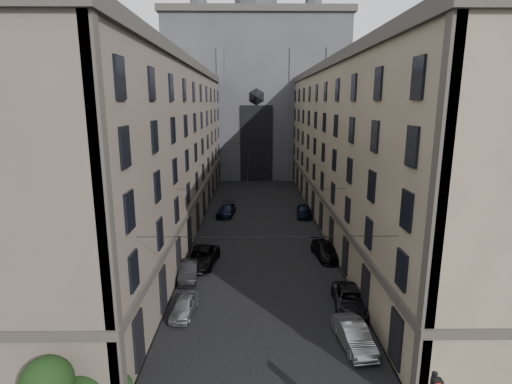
{
  "coord_description": "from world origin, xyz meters",
  "views": [
    {
      "loc": [
        -0.82,
        -10.22,
        14.48
      ],
      "look_at": [
        -0.58,
        13.32,
        9.19
      ],
      "focal_mm": 28.0,
      "sensor_mm": 36.0,
      "label": 1
    }
  ],
  "objects_px": {
    "car_right_far": "(304,211)",
    "car_right_near": "(354,335)",
    "car_right_midfar": "(326,251)",
    "car_left_midnear": "(188,271)",
    "car_left_near": "(184,306)",
    "car_left_midfar": "(201,257)",
    "car_right_midnear": "(350,299)",
    "gothic_tower": "(256,86)",
    "car_left_far": "(226,210)"
  },
  "relations": [
    {
      "from": "car_right_far",
      "to": "car_right_near",
      "type": "bearing_deg",
      "value": -85.97
    },
    {
      "from": "car_right_midfar",
      "to": "car_right_near",
      "type": "bearing_deg",
      "value": -100.87
    },
    {
      "from": "car_left_midnear",
      "to": "car_right_far",
      "type": "xyz_separation_m",
      "value": [
        12.1,
        18.71,
        0.06
      ]
    },
    {
      "from": "car_left_near",
      "to": "car_left_midnear",
      "type": "bearing_deg",
      "value": 101.71
    },
    {
      "from": "car_left_near",
      "to": "car_left_midnear",
      "type": "height_order",
      "value": "car_left_midnear"
    },
    {
      "from": "car_left_midfar",
      "to": "car_right_midnear",
      "type": "relative_size",
      "value": 1.09
    },
    {
      "from": "gothic_tower",
      "to": "car_right_far",
      "type": "bearing_deg",
      "value": -80.51
    },
    {
      "from": "car_left_midnear",
      "to": "car_right_far",
      "type": "relative_size",
      "value": 0.96
    },
    {
      "from": "car_left_far",
      "to": "car_right_midnear",
      "type": "distance_m",
      "value": 26.42
    },
    {
      "from": "car_left_far",
      "to": "car_right_far",
      "type": "relative_size",
      "value": 1.09
    },
    {
      "from": "car_left_far",
      "to": "car_right_midfar",
      "type": "xyz_separation_m",
      "value": [
        10.38,
        -14.67,
        -0.01
      ]
    },
    {
      "from": "car_left_midnear",
      "to": "car_right_midfar",
      "type": "distance_m",
      "value": 13.2
    },
    {
      "from": "car_left_far",
      "to": "car_right_midnear",
      "type": "height_order",
      "value": "car_left_far"
    },
    {
      "from": "car_left_far",
      "to": "car_right_midfar",
      "type": "height_order",
      "value": "car_left_far"
    },
    {
      "from": "car_right_midfar",
      "to": "car_right_far",
      "type": "distance_m",
      "value": 14.13
    },
    {
      "from": "car_right_far",
      "to": "car_right_midnear",
      "type": "bearing_deg",
      "value": -84.07
    },
    {
      "from": "car_right_near",
      "to": "car_left_far",
      "type": "bearing_deg",
      "value": 101.39
    },
    {
      "from": "car_left_near",
      "to": "car_right_midfar",
      "type": "distance_m",
      "value": 15.68
    },
    {
      "from": "car_left_midfar",
      "to": "car_left_midnear",
      "type": "bearing_deg",
      "value": -96.73
    },
    {
      "from": "gothic_tower",
      "to": "car_left_near",
      "type": "height_order",
      "value": "gothic_tower"
    },
    {
      "from": "car_left_near",
      "to": "gothic_tower",
      "type": "bearing_deg",
      "value": 90.11
    },
    {
      "from": "gothic_tower",
      "to": "car_left_midnear",
      "type": "xyz_separation_m",
      "value": [
        -6.2,
        -54.0,
        -17.09
      ]
    },
    {
      "from": "car_right_midnear",
      "to": "car_right_midfar",
      "type": "xyz_separation_m",
      "value": [
        -0.02,
        9.61,
        0.01
      ]
    },
    {
      "from": "car_left_far",
      "to": "car_right_midfar",
      "type": "relative_size",
      "value": 1.01
    },
    {
      "from": "gothic_tower",
      "to": "car_right_midfar",
      "type": "bearing_deg",
      "value": -82.87
    },
    {
      "from": "car_right_far",
      "to": "car_left_near",
      "type": "bearing_deg",
      "value": -109.83
    },
    {
      "from": "car_right_midnear",
      "to": "car_right_far",
      "type": "distance_m",
      "value": 23.74
    },
    {
      "from": "car_left_midfar",
      "to": "car_right_near",
      "type": "xyz_separation_m",
      "value": [
        10.78,
        -12.47,
        -0.04
      ]
    },
    {
      "from": "car_right_near",
      "to": "gothic_tower",
      "type": "bearing_deg",
      "value": 87.93
    },
    {
      "from": "car_left_midnear",
      "to": "car_left_midfar",
      "type": "height_order",
      "value": "car_left_midfar"
    },
    {
      "from": "car_right_near",
      "to": "car_right_far",
      "type": "xyz_separation_m",
      "value": [
        0.58,
        28.33,
        0.05
      ]
    },
    {
      "from": "car_left_far",
      "to": "car_left_midfar",
      "type": "bearing_deg",
      "value": -87.06
    },
    {
      "from": "car_left_far",
      "to": "car_right_midnear",
      "type": "bearing_deg",
      "value": -59.46
    },
    {
      "from": "car_left_near",
      "to": "car_left_midfar",
      "type": "height_order",
      "value": "car_left_midfar"
    },
    {
      "from": "car_right_near",
      "to": "car_right_midfar",
      "type": "height_order",
      "value": "car_right_near"
    },
    {
      "from": "car_left_near",
      "to": "car_left_midfar",
      "type": "relative_size",
      "value": 0.68
    },
    {
      "from": "car_right_near",
      "to": "car_right_midfar",
      "type": "distance_m",
      "value": 14.23
    },
    {
      "from": "car_left_far",
      "to": "car_right_midnear",
      "type": "xyz_separation_m",
      "value": [
        10.4,
        -24.29,
        -0.02
      ]
    },
    {
      "from": "gothic_tower",
      "to": "car_left_far",
      "type": "distance_m",
      "value": 38.94
    },
    {
      "from": "car_left_midnear",
      "to": "car_right_midfar",
      "type": "bearing_deg",
      "value": 14.11
    },
    {
      "from": "gothic_tower",
      "to": "car_left_midnear",
      "type": "distance_m",
      "value": 56.97
    },
    {
      "from": "gothic_tower",
      "to": "car_right_near",
      "type": "relative_size",
      "value": 13.26
    },
    {
      "from": "gothic_tower",
      "to": "car_right_near",
      "type": "distance_m",
      "value": 66.08
    },
    {
      "from": "car_left_midfar",
      "to": "car_left_far",
      "type": "relative_size",
      "value": 1.11
    },
    {
      "from": "car_left_near",
      "to": "car_right_far",
      "type": "height_order",
      "value": "car_right_far"
    },
    {
      "from": "car_left_near",
      "to": "car_right_midnear",
      "type": "relative_size",
      "value": 0.74
    },
    {
      "from": "car_left_near",
      "to": "car_right_midnear",
      "type": "bearing_deg",
      "value": 9.25
    },
    {
      "from": "car_left_near",
      "to": "car_right_near",
      "type": "relative_size",
      "value": 0.85
    },
    {
      "from": "car_left_near",
      "to": "car_right_far",
      "type": "distance_m",
      "value": 27.07
    },
    {
      "from": "car_left_near",
      "to": "car_left_midnear",
      "type": "relative_size",
      "value": 0.86
    }
  ]
}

